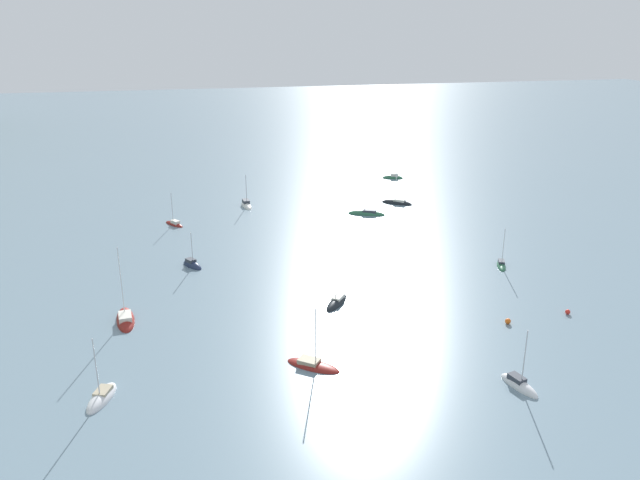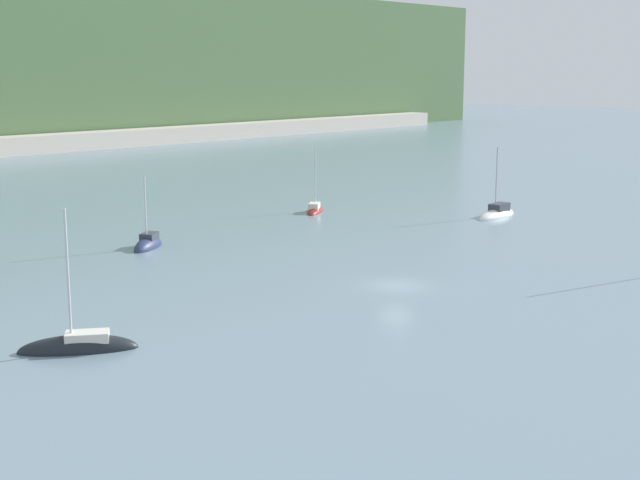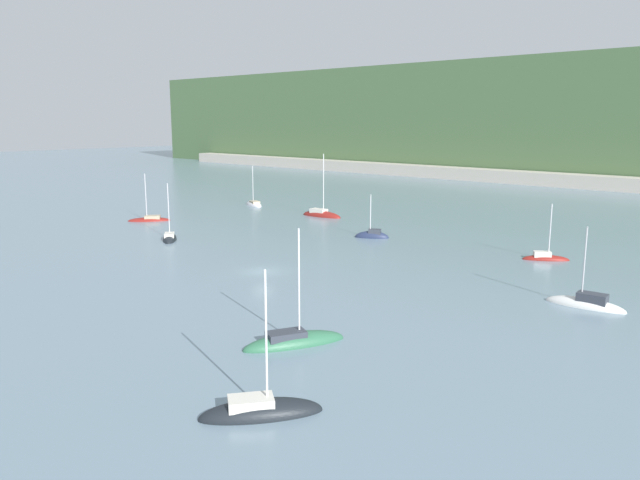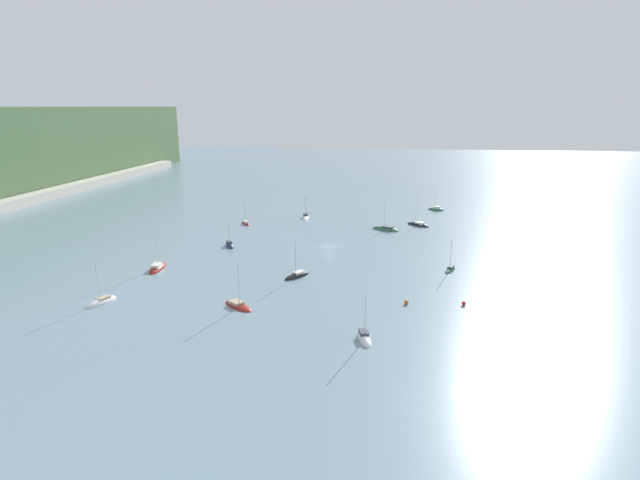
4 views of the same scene
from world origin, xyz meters
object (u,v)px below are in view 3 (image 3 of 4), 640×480
(sailboat_3, at_px, (260,414))
(sailboat_10, at_px, (545,259))
(sailboat_5, at_px, (150,220))
(sailboat_8, at_px, (321,216))
(sailboat_0, at_px, (254,205))
(sailboat_7, at_px, (170,239))
(sailboat_9, at_px, (372,237))
(sailboat_11, at_px, (294,343))
(sailboat_2, at_px, (586,305))

(sailboat_3, xyz_separation_m, sailboat_10, (-4.54, 50.80, 0.04))
(sailboat_5, bearing_deg, sailboat_8, -179.41)
(sailboat_0, xyz_separation_m, sailboat_3, (67.66, -59.66, 0.02))
(sailboat_5, distance_m, sailboat_7, 18.47)
(sailboat_7, bearing_deg, sailboat_5, 13.19)
(sailboat_9, bearing_deg, sailboat_8, -59.17)
(sailboat_5, height_order, sailboat_11, sailboat_11)
(sailboat_2, bearing_deg, sailboat_5, -5.03)
(sailboat_3, xyz_separation_m, sailboat_8, (-48.12, 58.17, 0.02))
(sailboat_8, bearing_deg, sailboat_10, -15.32)
(sailboat_3, bearing_deg, sailboat_2, 25.95)
(sailboat_5, bearing_deg, sailboat_3, 100.79)
(sailboat_10, bearing_deg, sailboat_2, -90.98)
(sailboat_5, relative_size, sailboat_10, 1.14)
(sailboat_3, bearing_deg, sailboat_0, 84.66)
(sailboat_2, distance_m, sailboat_8, 59.23)
(sailboat_8, bearing_deg, sailboat_3, -56.13)
(sailboat_9, distance_m, sailboat_11, 44.64)
(sailboat_11, bearing_deg, sailboat_9, 55.08)
(sailboat_5, distance_m, sailboat_9, 39.48)
(sailboat_2, bearing_deg, sailboat_10, -61.54)
(sailboat_7, bearing_deg, sailboat_0, -23.33)
(sailboat_0, relative_size, sailboat_11, 0.88)
(sailboat_9, height_order, sailboat_10, sailboat_10)
(sailboat_5, bearing_deg, sailboat_0, -138.19)
(sailboat_3, xyz_separation_m, sailboat_5, (-66.27, 34.94, 0.01))
(sailboat_0, distance_m, sailboat_8, 19.60)
(sailboat_2, distance_m, sailboat_11, 28.04)
(sailboat_7, xyz_separation_m, sailboat_11, (42.70, -17.99, -0.00))
(sailboat_11, bearing_deg, sailboat_3, -119.80)
(sailboat_8, bearing_deg, sailboat_7, -98.08)
(sailboat_0, bearing_deg, sailboat_2, -178.83)
(sailboat_2, distance_m, sailboat_5, 72.41)
(sailboat_9, bearing_deg, sailboat_11, 88.75)
(sailboat_0, bearing_deg, sailboat_3, 158.65)
(sailboat_3, distance_m, sailboat_11, 11.58)
(sailboat_7, height_order, sailboat_11, sailboat_11)
(sailboat_0, bearing_deg, sailboat_7, 139.64)
(sailboat_2, height_order, sailboat_7, sailboat_7)
(sailboat_0, bearing_deg, sailboat_10, -167.93)
(sailboat_2, relative_size, sailboat_8, 0.68)
(sailboat_2, xyz_separation_m, sailboat_11, (-12.82, -24.94, -0.05))
(sailboat_3, height_order, sailboat_5, sailboat_3)
(sailboat_8, bearing_deg, sailboat_0, 169.93)
(sailboat_3, xyz_separation_m, sailboat_9, (-29.05, 48.09, 0.01))
(sailboat_10, height_order, sailboat_11, sailboat_11)
(sailboat_2, relative_size, sailboat_5, 0.96)
(sailboat_2, relative_size, sailboat_11, 0.83)
(sailboat_5, bearing_deg, sailboat_10, 143.00)
(sailboat_2, distance_m, sailboat_9, 37.75)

